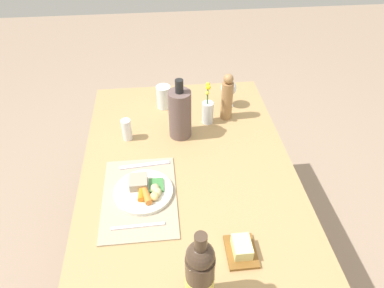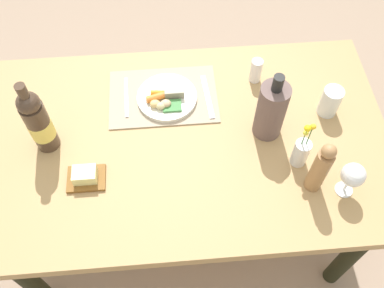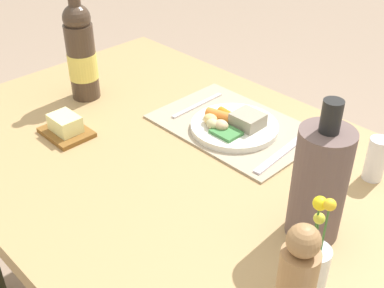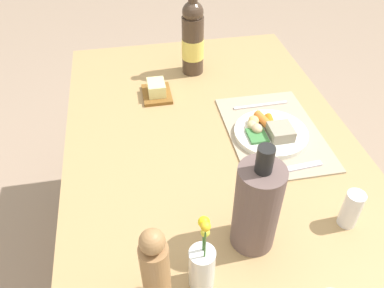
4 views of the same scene
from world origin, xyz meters
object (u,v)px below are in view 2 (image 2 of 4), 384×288
Objects in this scene: pepper_mill at (320,168)px; salt_shaker at (256,71)px; cooler_bottle at (271,110)px; knife at (126,97)px; dinner_plate at (167,97)px; wine_bottle at (38,122)px; wine_glass at (353,176)px; butter_dish at (86,176)px; dining_table at (186,151)px; water_tumbler at (330,103)px; flower_vase at (301,151)px; fork at (207,97)px.

salt_shaker is at bearing -76.05° from pepper_mill.
knife is at bearing -20.45° from cooler_bottle.
cooler_bottle is at bearing -63.83° from pepper_mill.
dinner_plate is 0.48m from wine_bottle.
wine_glass is at bearing 164.88° from pepper_mill.
knife is at bearing -111.77° from butter_dish.
butter_dish is at bearing 31.65° from salt_shaker.
dining_table is at bearing 41.32° from salt_shaker.
dining_table is at bearing 134.69° from knife.
dining_table is 0.37m from cooler_bottle.
pepper_mill reaches higher than water_tumbler.
pepper_mill is (-0.12, 0.48, 0.06)m from salt_shaker.
wine_glass is at bearing 154.29° from dining_table.
dinner_plate is 1.06× the size of flower_vase.
salt_shaker is at bearing -36.13° from water_tumbler.
salt_shaker is 0.26m from cooler_bottle.
fork is at bearing -45.90° from wine_glass.
butter_dish is 0.76m from salt_shaker.
flower_vase is 0.68× the size of wine_bottle.
pepper_mill reaches higher than wine_glass.
dinner_plate is 1.92× the size of water_tumbler.
dinner_plate is at bearing -25.38° from cooler_bottle.
salt_shaker is at bearing -163.04° from wine_bottle.
butter_dish is at bearing -6.31° from pepper_mill.
pepper_mill reaches higher than flower_vase.
salt_shaker is at bearing -162.77° from fork.
butter_dish is (0.14, 0.34, 0.01)m from knife.
water_tumbler reaches higher than salt_shaker.
dining_table is at bearing 56.82° from fork.
cooler_bottle is at bearing -177.22° from dining_table.
flower_vase is 0.26m from water_tumbler.
water_tumbler is (-0.44, 0.10, 0.04)m from fork.
pepper_mill is at bearing 116.17° from cooler_bottle.
wine_glass is 0.50× the size of cooler_bottle.
wine_bottle is at bearing -0.42° from cooler_bottle.
knife is 1.47× the size of butter_dish.
pepper_mill reaches higher than salt_shaker.
pepper_mill is (-0.03, 0.10, 0.05)m from flower_vase.
pepper_mill is at bearing 67.46° from water_tumbler.
flower_vase reaches higher than butter_dish.
dinner_plate reaches higher than butter_dish.
wine_bottle is (0.49, -0.02, 0.22)m from dining_table.
fork is 0.61m from wine_glass.
dinner_plate is 0.54m from flower_vase.
wine_bottle is 1.10× the size of cooler_bottle.
wine_bottle reaches higher than cooler_bottle.
butter_dish is at bearing 0.94° from flower_vase.
cooler_bottle is at bearing 154.62° from dinner_plate.
wine_glass is at bearing 129.63° from fork.
water_tumbler is 0.37× the size of wine_bottle.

